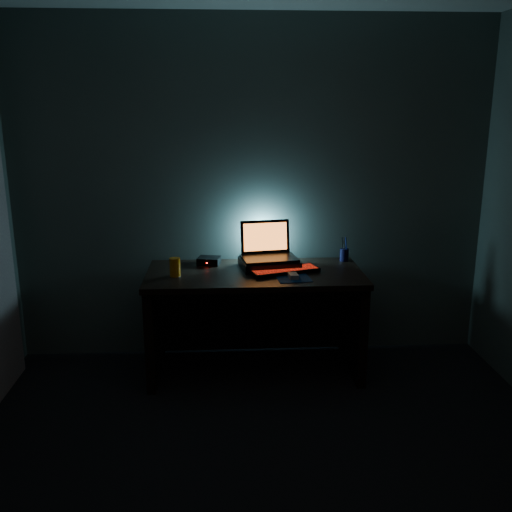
{
  "coord_description": "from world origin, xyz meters",
  "views": [
    {
      "loc": [
        -0.21,
        -2.17,
        1.87
      ],
      "look_at": [
        0.01,
        1.57,
        0.88
      ],
      "focal_mm": 40.0,
      "sensor_mm": 36.0,
      "label": 1
    }
  ],
  "objects": [
    {
      "name": "juice_glass",
      "position": [
        -0.54,
        1.55,
        0.81
      ],
      "size": [
        0.08,
        0.08,
        0.13
      ],
      "primitive_type": "cylinder",
      "rotation": [
        0.0,
        0.0,
        -0.08
      ],
      "color": "orange",
      "rests_on": "desk"
    },
    {
      "name": "laptop",
      "position": [
        0.1,
        1.77,
        0.87
      ],
      "size": [
        0.42,
        0.34,
        0.26
      ],
      "rotation": [
        0.0,
        0.0,
        0.16
      ],
      "color": "black",
      "rests_on": "riser"
    },
    {
      "name": "room",
      "position": [
        0.0,
        0.0,
        1.25
      ],
      "size": [
        3.5,
        4.0,
        2.5
      ],
      "color": "black",
      "rests_on": "ground"
    },
    {
      "name": "desk",
      "position": [
        0.0,
        1.67,
        0.49
      ],
      "size": [
        1.5,
        0.7,
        0.75
      ],
      "color": "black",
      "rests_on": "ground"
    },
    {
      "name": "pen_cup",
      "position": [
        0.68,
        1.87,
        0.8
      ],
      "size": [
        0.07,
        0.07,
        0.09
      ],
      "primitive_type": "cylinder",
      "rotation": [
        0.0,
        0.0,
        -0.1
      ],
      "color": "black",
      "rests_on": "desk"
    },
    {
      "name": "keyboard",
      "position": [
        0.21,
        1.58,
        0.76
      ],
      "size": [
        0.5,
        0.3,
        0.03
      ],
      "rotation": [
        0.0,
        0.0,
        0.32
      ],
      "color": "black",
      "rests_on": "desk"
    },
    {
      "name": "mousepad",
      "position": [
        0.25,
        1.45,
        0.75
      ],
      "size": [
        0.24,
        0.22,
        0.0
      ],
      "primitive_type": "cube",
      "rotation": [
        0.0,
        0.0,
        0.11
      ],
      "color": "navy",
      "rests_on": "desk"
    },
    {
      "name": "riser",
      "position": [
        0.11,
        1.72,
        0.78
      ],
      "size": [
        0.44,
        0.36,
        0.06
      ],
      "primitive_type": "cube",
      "rotation": [
        0.0,
        0.0,
        0.16
      ],
      "color": "black",
      "rests_on": "desk"
    },
    {
      "name": "mouse",
      "position": [
        0.25,
        1.45,
        0.77
      ],
      "size": [
        0.07,
        0.1,
        0.03
      ],
      "primitive_type": "cube",
      "rotation": [
        0.0,
        0.0,
        0.11
      ],
      "color": "gray",
      "rests_on": "mousepad"
    },
    {
      "name": "router",
      "position": [
        -0.32,
        1.84,
        0.78
      ],
      "size": [
        0.18,
        0.16,
        0.05
      ],
      "rotation": [
        0.0,
        0.0,
        -0.22
      ],
      "color": "black",
      "rests_on": "desk"
    }
  ]
}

